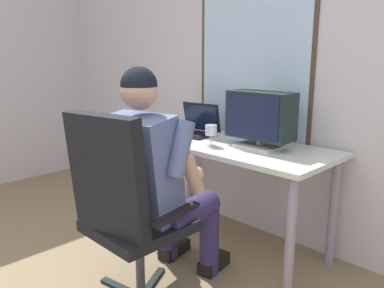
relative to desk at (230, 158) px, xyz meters
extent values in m
cube|color=silver|center=(0.26, 0.39, 0.72)|extent=(5.76, 0.06, 2.73)
cube|color=#4C3828|center=(-0.10, 0.35, 0.68)|extent=(1.01, 0.01, 1.32)
cube|color=silver|center=(-0.10, 0.35, 0.68)|extent=(0.95, 0.02, 1.26)
cylinder|color=gray|center=(-0.65, -0.26, -0.29)|extent=(0.06, 0.06, 0.72)
cylinder|color=gray|center=(0.65, -0.26, -0.29)|extent=(0.06, 0.06, 0.72)
cylinder|color=gray|center=(-0.65, 0.26, -0.29)|extent=(0.06, 0.06, 0.72)
cylinder|color=gray|center=(0.65, 0.26, -0.29)|extent=(0.06, 0.06, 0.72)
cube|color=silver|center=(0.00, 0.00, 0.09)|extent=(1.43, 0.65, 0.03)
cube|color=black|center=(-0.07, -0.88, -0.64)|extent=(0.31, 0.10, 0.02)
cube|color=black|center=(0.01, -0.72, -0.64)|extent=(0.18, 0.30, 0.02)
cylinder|color=#3F3F44|center=(0.08, -0.86, -0.42)|extent=(0.05, 0.05, 0.41)
cube|color=black|center=(0.08, -0.86, -0.20)|extent=(0.47, 0.47, 0.06)
cube|color=black|center=(0.12, -1.06, 0.13)|extent=(0.46, 0.19, 0.60)
cube|color=black|center=(0.33, -0.81, -0.07)|extent=(0.11, 0.33, 0.02)
cube|color=black|center=(-0.17, -0.90, -0.07)|extent=(0.11, 0.33, 0.02)
cylinder|color=#322957|center=(0.20, -0.59, -0.17)|extent=(0.22, 0.43, 0.15)
cylinder|color=#322957|center=(0.17, -0.39, -0.41)|extent=(0.12, 0.12, 0.48)
cube|color=black|center=(0.16, -0.33, -0.61)|extent=(0.14, 0.25, 0.08)
cylinder|color=#322957|center=(-0.11, -0.65, -0.17)|extent=(0.22, 0.43, 0.15)
cylinder|color=#322957|center=(-0.15, -0.44, -0.41)|extent=(0.12, 0.12, 0.48)
cube|color=black|center=(-0.16, -0.38, -0.61)|extent=(0.14, 0.25, 0.08)
cube|color=slate|center=(0.08, -0.83, 0.11)|extent=(0.42, 0.35, 0.58)
sphere|color=tan|center=(0.08, -0.83, 0.52)|extent=(0.19, 0.19, 0.19)
sphere|color=black|center=(0.08, -0.83, 0.55)|extent=(0.19, 0.19, 0.19)
cylinder|color=slate|center=(0.29, -0.74, 0.24)|extent=(0.12, 0.20, 0.29)
cylinder|color=tan|center=(0.27, -0.65, 0.10)|extent=(0.11, 0.20, 0.27)
sphere|color=tan|center=(0.27, -0.61, 0.07)|extent=(0.09, 0.09, 0.09)
cylinder|color=slate|center=(-0.14, -0.81, 0.24)|extent=(0.12, 0.22, 0.29)
cylinder|color=tan|center=(-0.17, -0.67, 0.19)|extent=(0.10, 0.17, 0.27)
sphere|color=tan|center=(-0.18, -0.59, 0.26)|extent=(0.09, 0.09, 0.09)
cube|color=beige|center=(0.22, 0.03, 0.11)|extent=(0.28, 0.23, 0.02)
cylinder|color=beige|center=(0.22, 0.03, 0.14)|extent=(0.04, 0.04, 0.04)
cube|color=black|center=(0.22, 0.03, 0.32)|extent=(0.44, 0.19, 0.30)
cube|color=#191E38|center=(0.22, -0.06, 0.32)|extent=(0.40, 0.01, 0.26)
cube|color=black|center=(-0.38, -0.01, 0.11)|extent=(0.35, 0.27, 0.02)
cube|color=black|center=(-0.38, -0.01, 0.12)|extent=(0.32, 0.24, 0.00)
cube|color=black|center=(-0.40, 0.13, 0.23)|extent=(0.33, 0.10, 0.22)
cube|color=#0F1933|center=(-0.40, 0.12, 0.22)|extent=(0.31, 0.08, 0.19)
cylinder|color=silver|center=(-0.04, -0.16, 0.11)|extent=(0.07, 0.07, 0.00)
cylinder|color=silver|center=(-0.04, -0.16, 0.14)|extent=(0.01, 0.01, 0.07)
cylinder|color=silver|center=(-0.04, -0.16, 0.21)|extent=(0.08, 0.08, 0.07)
cylinder|color=maroon|center=(-0.04, -0.16, 0.19)|extent=(0.07, 0.07, 0.02)
camera|label=1|loc=(1.63, -2.00, 0.69)|focal=36.02mm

